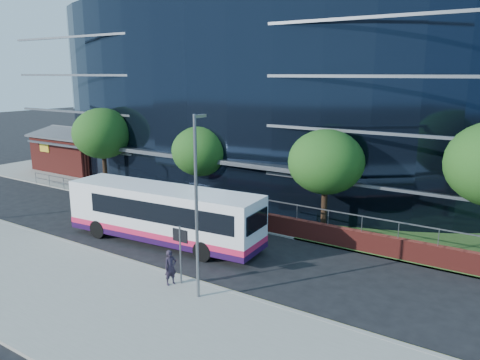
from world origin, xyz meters
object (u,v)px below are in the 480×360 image
Objects in this scene: tree_far_a at (103,133)px; pedestrian at (171,267)px; street_sign at (180,243)px; brick_pavilion at (80,151)px; streetlight_east at (197,203)px; tree_far_c at (326,162)px; city_bus at (165,214)px; tree_far_b at (201,151)px.

tree_far_a reaches higher than pedestrian.
tree_far_a reaches higher than street_sign.
tree_far_a reaches higher than brick_pavilion.
streetlight_east is at bearing -79.03° from pedestrian.
tree_far_c is 0.52× the size of city_bus.
brick_pavilion is at bearing 150.35° from street_sign.
brick_pavilion is 32.19m from streetlight_east.
tree_far_c is at bearing 3.83° from pedestrian.
streetlight_east reaches higher than tree_far_c.
pedestrian is at bearing -32.50° from tree_far_a.
streetlight_east reaches higher than tree_far_b.
city_bus is at bearing 139.49° from street_sign.
pedestrian is (17.16, -10.94, -3.88)m from tree_far_a.
brick_pavilion is 30.49m from street_sign.
streetlight_east reaches higher than tree_far_a.
tree_far_c is at bearing -2.86° from tree_far_b.
tree_far_b reaches higher than street_sign.
tree_far_b reaches higher than brick_pavilion.
city_bus is at bearing -27.03° from brick_pavilion.
tree_far_c is at bearing 76.71° from street_sign.
brick_pavilion is 10.48m from tree_far_a.
city_bus is at bearing 143.52° from streetlight_east.
brick_pavilion is 19.55m from tree_far_b.
brick_pavilion is at bearing 153.45° from tree_far_a.
street_sign is (26.50, -15.09, 0.21)m from brick_pavilion.
streetlight_east is 3.92m from pedestrian.
pedestrian is at bearing -57.94° from tree_far_b.
streetlight_east is at bearing -21.36° from street_sign.
tree_far_c is 0.81× the size of streetlight_east.
tree_far_a is 20.00m from tree_far_c.
streetlight_east is (9.00, -11.67, 0.23)m from tree_far_b.
street_sign is 1.26m from pedestrian.
tree_far_a is at bearing 180.00° from tree_far_c.
tree_far_c is (2.50, 10.59, 2.39)m from street_sign.
pedestrian is at bearing -104.54° from tree_far_c.
tree_far_c reaches higher than street_sign.
tree_far_c is at bearing 0.00° from tree_far_a.
tree_far_c is 10.11m from city_bus.
tree_far_a is at bearing 75.87° from pedestrian.
tree_far_a is at bearing 149.54° from streetlight_east.
tree_far_b is 10.02m from tree_far_c.
tree_far_b is at bearing -11.88° from brick_pavilion.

